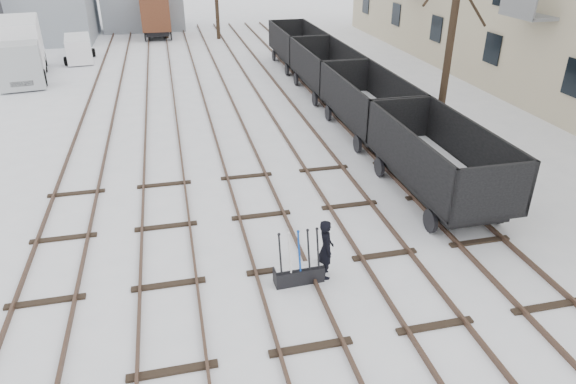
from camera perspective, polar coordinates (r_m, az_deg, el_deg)
name	(u,v)px	position (r m, az deg, el deg)	size (l,w,h in m)	color
ground	(281,270)	(14.10, -0.74, -8.65)	(120.00, 120.00, 0.00)	white
tracks	(222,111)	(26.26, -7.32, 8.87)	(13.90, 52.00, 0.16)	black
shed_left	(28,14)	(48.72, -26.91, 17.21)	(10.00, 8.00, 4.10)	#8D969F
shed_right	(143,2)	(51.53, -15.81, 19.64)	(7.00, 6.00, 4.50)	#8D969F
ground_frame	(299,273)	(13.53, 1.20, -8.94)	(1.32, 0.47, 1.49)	black
worker	(326,249)	(13.46, 4.23, -6.32)	(0.61, 0.40, 1.69)	black
freight_wagon_a	(436,171)	(17.97, 16.12, 2.23)	(2.53, 6.32, 2.58)	black
freight_wagon_b	(367,112)	(23.33, 8.79, 8.77)	(2.53, 6.32, 2.58)	black
freight_wagon_c	(325,76)	(29.12, 4.16, 12.73)	(2.53, 6.32, 2.58)	black
freight_wagon_d	(297,52)	(35.11, 1.01, 15.32)	(2.53, 6.32, 2.58)	black
box_van_wagon	(156,11)	(46.43, -14.49, 18.86)	(2.55, 4.75, 3.61)	black
lorry	(19,49)	(36.05, -27.68, 13.87)	(3.27, 7.70, 3.38)	black
panel_van	(79,48)	(39.51, -22.23, 14.55)	(2.11, 3.94, 1.66)	white
crane	(2,18)	(44.14, -29.19, 16.54)	(2.53, 5.64, 9.51)	#2F2F34
tree_near	(449,51)	(22.08, 17.44, 14.68)	(0.30, 0.30, 7.80)	black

